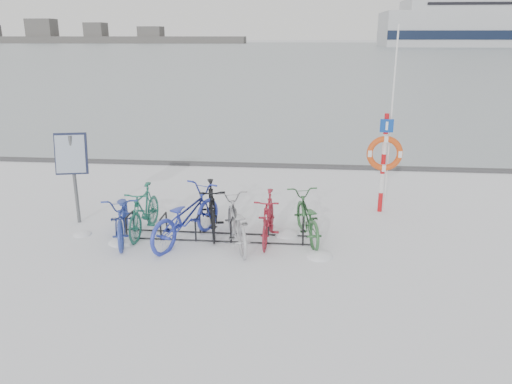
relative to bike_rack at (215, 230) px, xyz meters
name	(u,v)px	position (x,y,z in m)	size (l,w,h in m)	color
ground	(215,238)	(0.00, 0.00, -0.18)	(900.00, 900.00, 0.00)	white
ice_sheet	(300,49)	(0.00, 155.00, -0.17)	(400.00, 298.00, 0.02)	#9BA7AF
quay_edge	(247,165)	(0.00, 5.90, -0.13)	(400.00, 0.25, 0.10)	#3F3F42
bike_rack	(215,230)	(0.00, 0.00, 0.00)	(4.00, 0.48, 0.46)	black
info_board	(72,159)	(-3.19, 0.57, 1.27)	(0.71, 0.40, 2.02)	#595B5E
lifebuoy_station	(385,154)	(3.61, 1.92, 1.24)	(0.81, 0.23, 4.22)	red
shoreline	(75,38)	(-122.02, 260.00, 2.61)	(180.00, 12.00, 9.50)	#4D4D4D
bike_0	(123,214)	(-1.87, -0.17, 0.33)	(0.68, 1.96, 1.03)	#293C92
bike_1	(144,209)	(-1.52, 0.15, 0.35)	(0.50, 1.76, 1.06)	#1E6451
bike_2	(186,214)	(-0.55, -0.20, 0.39)	(0.75, 2.16, 1.13)	#2B3AAF
bike_3	(212,207)	(-0.12, 0.35, 0.37)	(0.52, 1.84, 1.10)	black
bike_4	(236,221)	(0.48, -0.28, 0.31)	(0.65, 1.88, 0.98)	#A3A5AA
bike_5	(268,216)	(1.09, 0.01, 0.33)	(0.48, 1.71, 1.03)	maroon
bike_6	(307,215)	(1.87, 0.19, 0.30)	(0.64, 1.85, 0.97)	#2F6335
snow_drifts	(212,240)	(-0.04, -0.14, -0.18)	(5.36, 1.95, 0.19)	white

